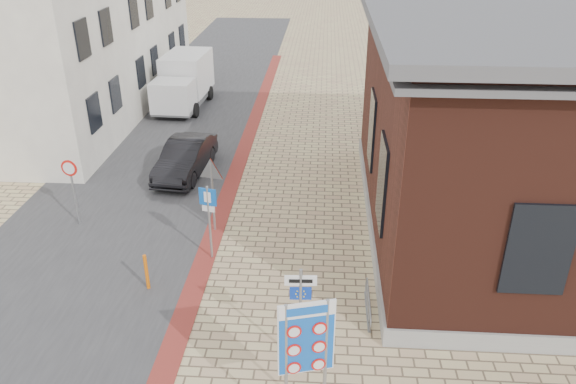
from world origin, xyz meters
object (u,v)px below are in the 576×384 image
(bollard, at_px, (147,272))
(border_sign, at_px, (306,341))
(box_truck, at_px, (184,81))
(parking_sign, at_px, (209,210))
(sedan, at_px, (185,158))
(essen_sign, at_px, (300,302))

(bollard, bearing_deg, border_sign, -44.20)
(border_sign, bearing_deg, box_truck, 94.35)
(box_truck, height_order, bollard, box_truck)
(border_sign, distance_m, parking_sign, 6.66)
(box_truck, distance_m, bollard, 15.85)
(box_truck, bearing_deg, border_sign, -67.58)
(sedan, height_order, bollard, sedan)
(box_truck, bearing_deg, bollard, -77.56)
(bollard, bearing_deg, parking_sign, 48.36)
(parking_sign, bearing_deg, border_sign, -49.62)
(essen_sign, bearing_deg, border_sign, -87.10)
(box_truck, height_order, essen_sign, box_truck)
(sedan, relative_size, essen_sign, 1.60)
(sedan, bearing_deg, bollard, -79.23)
(box_truck, xyz_separation_m, bollard, (2.59, -15.62, -0.81))
(sedan, bearing_deg, box_truck, 109.04)
(box_truck, relative_size, border_sign, 1.64)
(bollard, bearing_deg, box_truck, 99.41)
(box_truck, bearing_deg, parking_sign, -70.92)
(essen_sign, bearing_deg, bollard, 146.54)
(essen_sign, distance_m, parking_sign, 4.98)
(parking_sign, bearing_deg, bollard, -118.01)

